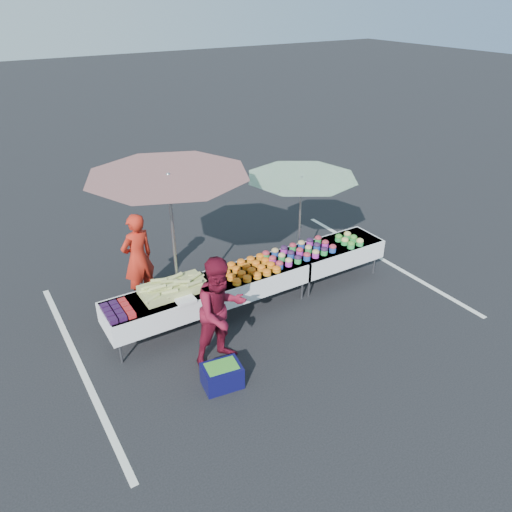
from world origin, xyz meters
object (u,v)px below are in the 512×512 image
table_left (161,306)px  umbrella_left (169,188)px  table_center (256,277)px  umbrella_right (301,186)px  vendor (138,258)px  customer (221,312)px  storage_bin (222,375)px  table_right (334,252)px

table_left → umbrella_left: (0.47, 0.40, 1.81)m
table_center → umbrella_right: size_ratio=0.78×
vendor → table_center: bearing=129.5°
customer → umbrella_left: umbrella_left is taller
vendor → umbrella_left: bearing=99.2°
vendor → storage_bin: 2.90m
table_right → vendor: bearing=160.0°
customer → vendor: bearing=95.8°
umbrella_left → table_center: bearing=-16.7°
table_left → table_center: (1.80, 0.00, 0.00)m
umbrella_right → umbrella_left: bearing=-180.0°
table_left → table_center: same height
table_center → umbrella_left: 2.28m
table_left → vendor: size_ratio=1.09×
table_right → umbrella_left: (-3.13, 0.40, 1.81)m
customer → storage_bin: bearing=-124.1°
vendor → customer: bearing=87.3°
table_center → storage_bin: (-1.53, -1.55, -0.40)m
table_center → table_right: size_ratio=1.00×
customer → table_left: bearing=112.7°
table_right → umbrella_left: bearing=172.7°
table_left → umbrella_right: (3.02, 0.40, 1.34)m
customer → umbrella_left: size_ratio=0.68×
umbrella_left → umbrella_right: size_ratio=1.11×
table_right → customer: bearing=-161.2°
vendor → umbrella_left: (0.37, -0.87, 1.54)m
customer → umbrella_left: bearing=88.0°
table_right → customer: customer is taller
table_center → vendor: vendor is taller
vendor → umbrella_left: umbrella_left is taller
umbrella_right → storage_bin: 3.80m
table_center → customer: bearing=-140.3°
table_center → vendor: 2.14m
umbrella_left → table_right: bearing=-7.3°
umbrella_left → storage_bin: 2.95m
customer → umbrella_left: (-0.08, 1.44, 1.50)m
table_left → vendor: (0.10, 1.27, 0.27)m
table_left → umbrella_right: size_ratio=0.78×
table_right → customer: size_ratio=1.04×
umbrella_left → storage_bin: umbrella_left is taller
table_left → storage_bin: (0.27, -1.55, -0.40)m
table_left → umbrella_right: 3.33m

